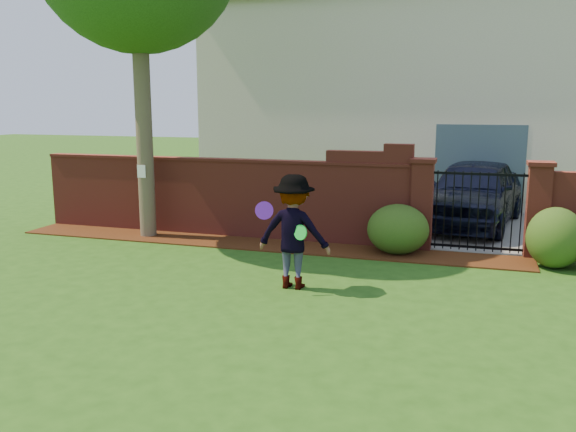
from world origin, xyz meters
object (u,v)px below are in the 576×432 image
(car, at_px, (471,194))
(frisbee_green, at_px, (300,232))
(frisbee_purple, at_px, (264,210))
(man, at_px, (293,232))

(car, bearing_deg, frisbee_green, -102.16)
(frisbee_purple, bearing_deg, frisbee_green, 12.06)
(frisbee_purple, bearing_deg, man, 40.94)
(man, distance_m, frisbee_green, 0.28)
(car, distance_m, frisbee_green, 6.65)
(car, height_order, frisbee_purple, car)
(car, relative_size, frisbee_purple, 16.79)
(man, xyz_separation_m, frisbee_purple, (-0.37, -0.32, 0.39))
(frisbee_green, bearing_deg, frisbee_purple, -167.94)
(car, height_order, man, man)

